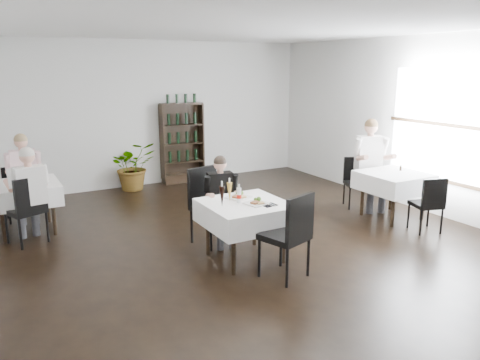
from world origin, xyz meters
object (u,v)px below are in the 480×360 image
main_table (245,214)px  diner_main (222,194)px  potted_tree (133,166)px  wine_shelf (182,144)px

main_table → diner_main: diner_main is taller
main_table → diner_main: bearing=90.9°
main_table → diner_main: 0.66m
potted_tree → diner_main: size_ratio=0.78×
main_table → potted_tree: 4.21m
potted_tree → diner_main: (0.23, -3.55, 0.24)m
wine_shelf → diner_main: wine_shelf is taller
main_table → potted_tree: size_ratio=1.04×
potted_tree → diner_main: bearing=-86.4°
wine_shelf → potted_tree: bearing=-174.3°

